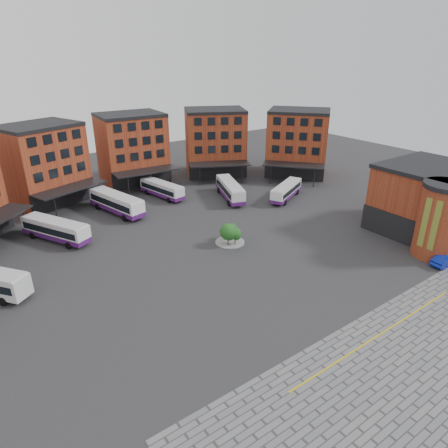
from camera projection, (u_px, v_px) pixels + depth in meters
ground at (274, 281)px, 50.18m from camera, size 160.00×160.00×0.00m
yellow_line at (381, 334)px, 40.84m from camera, size 26.00×0.15×0.02m
main_building at (115, 165)px, 73.13m from camera, size 94.14×42.48×14.60m
east_building at (428, 202)px, 61.12m from camera, size 17.40×15.40×10.60m
tree_island at (231, 233)px, 58.94m from camera, size 4.40×4.40×3.46m
bus_b at (56, 230)px, 60.16m from camera, size 7.82×11.67×3.31m
bus_c at (116, 203)px, 70.25m from camera, size 5.70×12.88×3.54m
bus_d at (162, 189)px, 77.97m from camera, size 4.58×10.99×3.02m
bus_e at (230, 190)px, 77.14m from camera, size 6.69×11.98×3.32m
bus_f at (286, 191)px, 77.17m from camera, size 10.60×6.74×2.98m
blue_car at (446, 259)px, 53.71m from camera, size 4.84×1.84×1.57m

